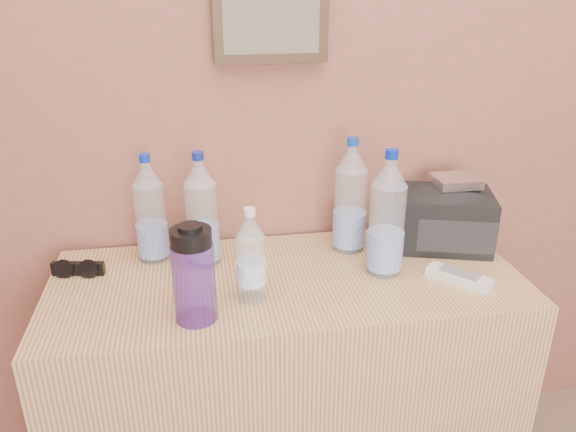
# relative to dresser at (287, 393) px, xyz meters

# --- Properties ---
(picture_frame) EXTENTS (0.30, 0.03, 0.25)m
(picture_frame) POSITION_rel_dresser_xyz_m (0.00, 0.25, 1.02)
(picture_frame) COLOR #382311
(picture_frame) RESTS_ON room_shell
(dresser) EXTENTS (1.22, 0.51, 0.76)m
(dresser) POSITION_rel_dresser_xyz_m (0.00, 0.00, 0.00)
(dresser) COLOR tan
(dresser) RESTS_ON ground
(pet_large_a) EXTENTS (0.08, 0.08, 0.31)m
(pet_large_a) POSITION_rel_dresser_xyz_m (-0.21, 0.12, 0.52)
(pet_large_a) COLOR #C3DBFD
(pet_large_a) RESTS_ON dresser
(pet_large_b) EXTENTS (0.08, 0.08, 0.30)m
(pet_large_b) POSITION_rel_dresser_xyz_m (-0.35, 0.17, 0.51)
(pet_large_b) COLOR white
(pet_large_b) RESTS_ON dresser
(pet_large_c) EXTENTS (0.09, 0.09, 0.33)m
(pet_large_c) POSITION_rel_dresser_xyz_m (0.20, 0.14, 0.53)
(pet_large_c) COLOR silver
(pet_large_c) RESTS_ON dresser
(pet_large_d) EXTENTS (0.09, 0.09, 0.34)m
(pet_large_d) POSITION_rel_dresser_xyz_m (0.26, -0.01, 0.53)
(pet_large_d) COLOR silver
(pet_large_d) RESTS_ON dresser
(pet_small) EXTENTS (0.07, 0.07, 0.24)m
(pet_small) POSITION_rel_dresser_xyz_m (-0.10, -0.09, 0.49)
(pet_small) COLOR white
(pet_small) RESTS_ON dresser
(nalgene_bottle) EXTENTS (0.10, 0.10, 0.23)m
(nalgene_bottle) POSITION_rel_dresser_xyz_m (-0.24, -0.15, 0.50)
(nalgene_bottle) COLOR #52228E
(nalgene_bottle) RESTS_ON dresser
(sunglasses) EXTENTS (0.14, 0.07, 0.04)m
(sunglasses) POSITION_rel_dresser_xyz_m (-0.54, 0.11, 0.40)
(sunglasses) COLOR black
(sunglasses) RESTS_ON dresser
(ac_remote) EXTENTS (0.15, 0.16, 0.02)m
(ac_remote) POSITION_rel_dresser_xyz_m (0.43, -0.09, 0.39)
(ac_remote) COLOR silver
(ac_remote) RESTS_ON dresser
(toiletry_bag) EXTENTS (0.31, 0.26, 0.18)m
(toiletry_bag) POSITION_rel_dresser_xyz_m (0.47, 0.12, 0.47)
(toiletry_bag) COLOR black
(toiletry_bag) RESTS_ON dresser
(foil_packet) EXTENTS (0.12, 0.10, 0.03)m
(foil_packet) POSITION_rel_dresser_xyz_m (0.50, 0.12, 0.58)
(foil_packet) COLOR white
(foil_packet) RESTS_ON toiletry_bag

